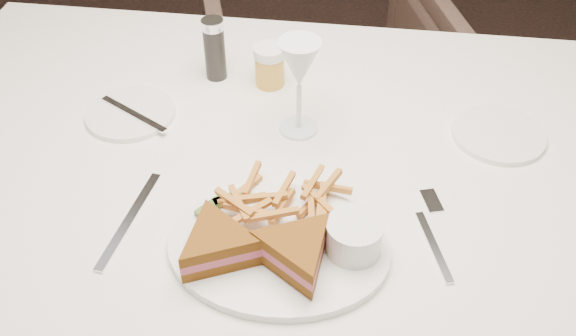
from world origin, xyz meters
The scene contains 3 objects.
table centered at (0.25, -0.07, 0.38)m, with size 1.45×0.96×0.75m, color white.
chair_far centered at (0.25, 0.77, 0.35)m, with size 0.68×0.64×0.70m, color #4A362E.
table_setting centered at (0.25, -0.15, 0.79)m, with size 0.81×0.57×0.18m.
Camera 1 is at (0.35, -0.84, 1.46)m, focal length 40.00 mm.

